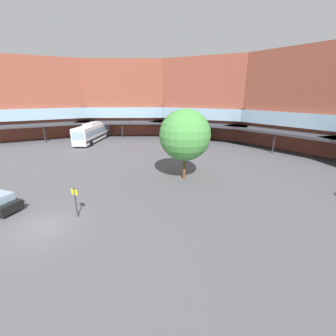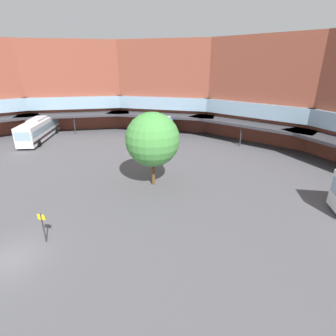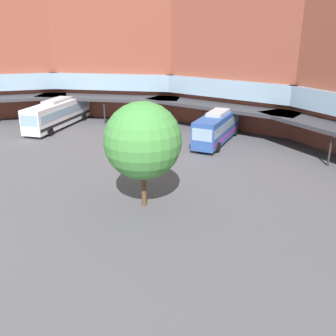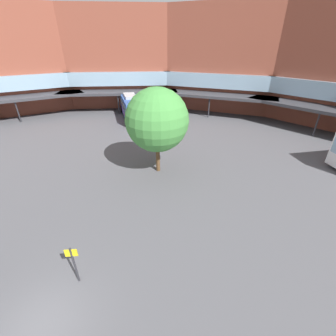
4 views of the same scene
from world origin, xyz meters
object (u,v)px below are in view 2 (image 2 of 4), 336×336
Objects in this scene: bus_1 at (165,129)px; plaza_tree at (153,140)px; bus_0 at (39,129)px; stop_sign_post at (43,225)px.

bus_1 is 18.18m from plaza_tree.
bus_1 is (15.73, 14.00, -0.04)m from bus_0.
bus_1 is 28.79m from stop_sign_post.
plaza_tree reaches higher than stop_sign_post.
bus_0 is at bearing 179.40° from plaza_tree.
stop_sign_post is (0.74, -12.10, -3.47)m from plaza_tree.
bus_0 is 1.09× the size of bus_1.
bus_0 is 1.39× the size of plaza_tree.
plaza_tree is (10.82, -14.27, 3.10)m from bus_1.
bus_1 is 4.11× the size of stop_sign_post.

